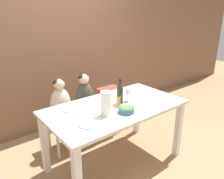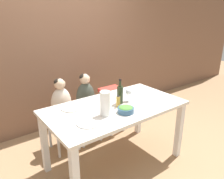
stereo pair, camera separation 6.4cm
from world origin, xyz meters
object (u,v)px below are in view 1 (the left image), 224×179
person_child_left (60,101)px  wine_glass_near (129,92)px  person_child_center (84,94)px  paper_towel_roll (106,104)px  chair_far_left (62,124)px  dinner_plate_back_left (71,108)px  salad_bowl_large (126,109)px  wine_bottle (120,94)px  dinner_plate_front_left (90,123)px  chair_right_highchair (112,99)px  chair_far_center (85,116)px

person_child_left → wine_glass_near: person_child_left is taller
person_child_center → paper_towel_roll: paper_towel_roll is taller
chair_far_left → paper_towel_roll: paper_towel_roll is taller
chair_far_left → person_child_center: (0.36, 0.00, 0.33)m
chair_far_left → dinner_plate_back_left: bearing=-98.5°
person_child_center → salad_bowl_large: 0.87m
wine_bottle → dinner_plate_front_left: bearing=-159.8°
person_child_center → dinner_plate_back_left: bearing=-135.3°
salad_bowl_large → dinner_plate_back_left: salad_bowl_large is taller
salad_bowl_large → chair_far_left: bearing=112.3°
dinner_plate_back_left → wine_glass_near: bearing=-19.2°
wine_glass_near → chair_right_highchair: bearing=68.9°
chair_right_highchair → person_child_center: 0.51m
chair_right_highchair → wine_glass_near: wine_glass_near is taller
chair_far_center → person_child_center: 0.33m
salad_bowl_large → dinner_plate_front_left: size_ratio=0.76×
wine_bottle → person_child_left: bearing=126.3°
chair_far_left → wine_bottle: size_ratio=1.58×
wine_glass_near → chair_far_left: bearing=132.4°
wine_bottle → salad_bowl_large: bearing=-115.1°
wine_bottle → dinner_plate_back_left: size_ratio=1.26×
chair_far_left → chair_right_highchair: size_ratio=0.67×
chair_far_center → person_child_left: (-0.36, 0.00, 0.33)m
salad_bowl_large → person_child_center: bearing=89.5°
chair_right_highchair → dinner_plate_back_left: dinner_plate_back_left is taller
wine_glass_near → salad_bowl_large: wine_glass_near is taller
wine_bottle → dinner_plate_back_left: 0.58m
chair_right_highchair → wine_bottle: (-0.37, -0.63, 0.35)m
wine_bottle → paper_towel_roll: wine_bottle is taller
chair_far_left → wine_glass_near: bearing=-47.6°
person_child_center → paper_towel_roll: (-0.22, -0.79, 0.18)m
wine_bottle → dinner_plate_front_left: size_ratio=1.26×
paper_towel_roll → wine_glass_near: (0.44, 0.14, -0.01)m
dinner_plate_front_left → dinner_plate_back_left: 0.42m
chair_far_center → salad_bowl_large: bearing=-90.5°
chair_far_center → paper_towel_roll: size_ratio=1.79×
chair_far_center → person_child_left: person_child_left is taller
wine_bottle → paper_towel_roll: size_ratio=1.13×
paper_towel_roll → dinner_plate_front_left: bearing=-168.0°
salad_bowl_large → dinner_plate_front_left: salad_bowl_large is taller
wine_bottle → salad_bowl_large: (-0.11, -0.23, -0.08)m
chair_far_left → dinner_plate_back_left: dinner_plate_back_left is taller
chair_far_center → person_child_left: size_ratio=0.86×
chair_right_highchair → wine_glass_near: 0.78m
person_child_center → wine_glass_near: size_ratio=3.38×
chair_right_highchair → person_child_left: bearing=180.0°
wine_glass_near → dinner_plate_back_left: wine_glass_near is taller
chair_right_highchair → person_child_center: size_ratio=1.27×
paper_towel_roll → chair_far_center: bearing=74.5°
salad_bowl_large → person_child_left: bearing=112.3°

